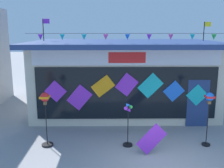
{
  "coord_description": "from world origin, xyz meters",
  "views": [
    {
      "loc": [
        -1.63,
        -6.9,
        4.03
      ],
      "look_at": [
        -1.52,
        3.16,
        1.88
      ],
      "focal_mm": 41.24,
      "sensor_mm": 36.0,
      "label": 1
    }
  ],
  "objects_px": {
    "wind_spinner_left": "(128,123)",
    "display_kite_on_ground": "(152,139)",
    "kite_shop_building": "(124,76)",
    "wind_spinner_center_left": "(209,105)",
    "wind_spinner_far_left": "(45,108)"
  },
  "relations": [
    {
      "from": "wind_spinner_left",
      "to": "display_kite_on_ground",
      "type": "bearing_deg",
      "value": -38.85
    },
    {
      "from": "kite_shop_building",
      "to": "wind_spinner_left",
      "type": "bearing_deg",
      "value": -90.94
    },
    {
      "from": "kite_shop_building",
      "to": "wind_spinner_left",
      "type": "height_order",
      "value": "kite_shop_building"
    },
    {
      "from": "kite_shop_building",
      "to": "display_kite_on_ground",
      "type": "relative_size",
      "value": 9.11
    },
    {
      "from": "wind_spinner_left",
      "to": "wind_spinner_center_left",
      "type": "distance_m",
      "value": 2.85
    },
    {
      "from": "kite_shop_building",
      "to": "wind_spinner_center_left",
      "type": "height_order",
      "value": "kite_shop_building"
    },
    {
      "from": "kite_shop_building",
      "to": "wind_spinner_far_left",
      "type": "relative_size",
      "value": 4.49
    },
    {
      "from": "kite_shop_building",
      "to": "wind_spinner_left",
      "type": "distance_m",
      "value": 4.3
    },
    {
      "from": "kite_shop_building",
      "to": "display_kite_on_ground",
      "type": "bearing_deg",
      "value": -82.11
    },
    {
      "from": "wind_spinner_left",
      "to": "display_kite_on_ground",
      "type": "distance_m",
      "value": 0.99
    },
    {
      "from": "display_kite_on_ground",
      "to": "wind_spinner_center_left",
      "type": "bearing_deg",
      "value": 16.67
    },
    {
      "from": "kite_shop_building",
      "to": "wind_spinner_far_left",
      "type": "bearing_deg",
      "value": -125.15
    },
    {
      "from": "wind_spinner_left",
      "to": "wind_spinner_center_left",
      "type": "height_order",
      "value": "wind_spinner_center_left"
    },
    {
      "from": "kite_shop_building",
      "to": "wind_spinner_center_left",
      "type": "xyz_separation_m",
      "value": [
        2.7,
        -4.18,
        -0.27
      ]
    },
    {
      "from": "wind_spinner_center_left",
      "to": "wind_spinner_far_left",
      "type": "bearing_deg",
      "value": 179.54
    }
  ]
}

